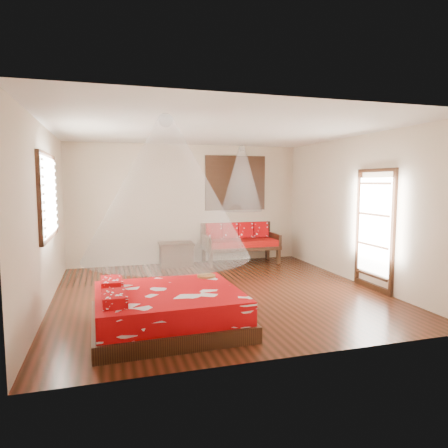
{
  "coord_description": "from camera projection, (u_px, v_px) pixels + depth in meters",
  "views": [
    {
      "loc": [
        -1.84,
        -6.59,
        1.92
      ],
      "look_at": [
        0.24,
        0.46,
        1.15
      ],
      "focal_mm": 32.0,
      "sensor_mm": 36.0,
      "label": 1
    }
  ],
  "objects": [
    {
      "name": "mosquito_net_main",
      "position": [
        167.0,
        188.0,
        5.1
      ],
      "size": [
        2.16,
        2.16,
        1.8
      ],
      "primitive_type": "cone",
      "color": "white",
      "rests_on": "ceiling"
    },
    {
      "name": "glazed_door",
      "position": [
        374.0,
        230.0,
        7.08
      ],
      "size": [
        0.08,
        1.02,
        2.16
      ],
      "color": "black",
      "rests_on": "floor"
    },
    {
      "name": "daybed",
      "position": [
        240.0,
        241.0,
        9.56
      ],
      "size": [
        1.78,
        0.79,
        0.94
      ],
      "color": "black",
      "rests_on": "floor"
    },
    {
      "name": "storage_chest",
      "position": [
        176.0,
        254.0,
        9.22
      ],
      "size": [
        0.81,
        0.6,
        0.54
      ],
      "rotation": [
        0.0,
        0.0,
        -0.05
      ],
      "color": "black",
      "rests_on": "floor"
    },
    {
      "name": "shutter_panel",
      "position": [
        235.0,
        183.0,
        9.73
      ],
      "size": [
        1.52,
        0.06,
        1.32
      ],
      "color": "black",
      "rests_on": "wall_back"
    },
    {
      "name": "window_left",
      "position": [
        49.0,
        196.0,
        6.25
      ],
      "size": [
        0.1,
        1.74,
        1.34
      ],
      "color": "black",
      "rests_on": "wall_left"
    },
    {
      "name": "mosquito_net_daybed",
      "position": [
        242.0,
        179.0,
        9.28
      ],
      "size": [
        0.96,
        0.96,
        1.5
      ],
      "primitive_type": "cone",
      "color": "white",
      "rests_on": "ceiling"
    },
    {
      "name": "wine_tray",
      "position": [
        206.0,
        273.0,
        6.01
      ],
      "size": [
        0.28,
        0.28,
        0.22
      ],
      "rotation": [
        0.0,
        0.0,
        0.28
      ],
      "color": "brown",
      "rests_on": "bed"
    },
    {
      "name": "bed",
      "position": [
        167.0,
        309.0,
        5.26
      ],
      "size": [
        1.99,
        1.81,
        0.63
      ],
      "rotation": [
        0.0,
        0.0,
        0.03
      ],
      "color": "black",
      "rests_on": "floor"
    },
    {
      "name": "room",
      "position": [
        218.0,
        213.0,
        6.86
      ],
      "size": [
        5.54,
        5.54,
        2.84
      ],
      "color": "black",
      "rests_on": "ground"
    }
  ]
}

